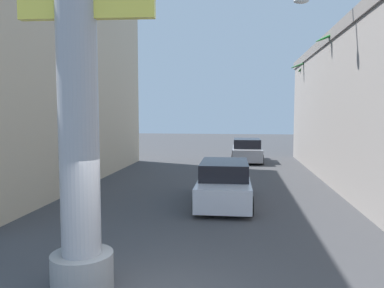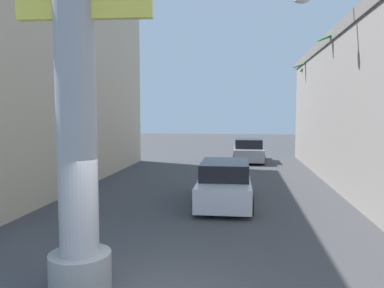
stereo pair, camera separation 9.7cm
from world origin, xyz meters
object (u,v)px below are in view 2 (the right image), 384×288
Objects in this scene: street_lamp at (354,77)px; palm_tree_mid_left at (50,73)px; car_far at (248,151)px; neon_sign_pole at (75,41)px; palm_tree_far_right at (318,99)px; car_lead at (225,183)px; palm_tree_mid_right at (353,85)px.

palm_tree_mid_left reaches higher than street_lamp.
street_lamp is 1.69× the size of car_far.
neon_sign_pole is 1.48× the size of palm_tree_far_right.
car_lead is 0.70× the size of palm_tree_far_right.
palm_tree_mid_right is (5.60, 4.19, 3.86)m from car_lead.
neon_sign_pole reaches higher than street_lamp.
street_lamp is 10.90m from palm_tree_far_right.
palm_tree_mid_right is (4.55, -8.07, 3.86)m from car_far.
car_far is 5.74m from palm_tree_far_right.
palm_tree_far_right is at bearing 67.27° from neon_sign_pole.
palm_tree_mid_right is (13.36, 2.36, -0.51)m from palm_tree_mid_left.
neon_sign_pole is at bearing -59.37° from palm_tree_mid_left.
palm_tree_far_right is (4.48, -0.60, 3.55)m from car_far.
neon_sign_pole is at bearing -100.00° from car_far.
car_far is 0.62× the size of palm_tree_mid_right.
car_far is 0.57× the size of palm_tree_mid_left.
neon_sign_pole is 10.71m from street_lamp.
street_lamp is at bearing -105.05° from palm_tree_mid_right.
street_lamp is 1.05× the size of palm_tree_mid_right.
car_lead is at bearing -13.28° from palm_tree_mid_left.
car_far is at bearing 80.00° from neon_sign_pole.
palm_tree_mid_right reaches higher than palm_tree_far_right.
car_lead is 1.05× the size of car_far.
neon_sign_pole is 1.39× the size of palm_tree_mid_right.
palm_tree_mid_left is at bearing 175.30° from street_lamp.
neon_sign_pole reaches higher than palm_tree_mid_left.
palm_tree_mid_left is at bearing 166.72° from car_lead.
palm_tree_mid_right is at bearing 74.95° from street_lamp.
street_lamp is 1.61× the size of car_lead.
palm_tree_mid_left reaches higher than car_far.
car_lead is (-4.69, -0.81, -3.92)m from street_lamp.
neon_sign_pole is 13.94m from palm_tree_mid_right.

